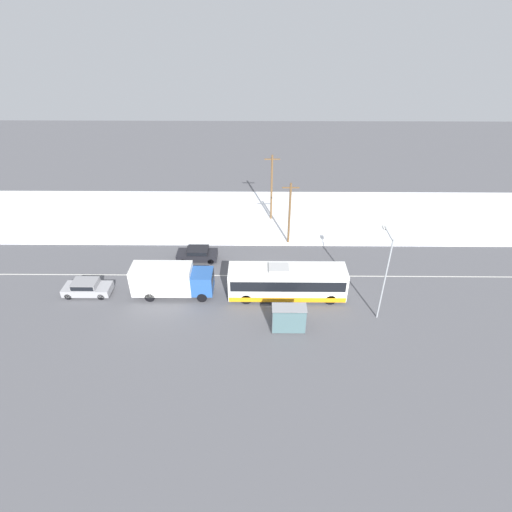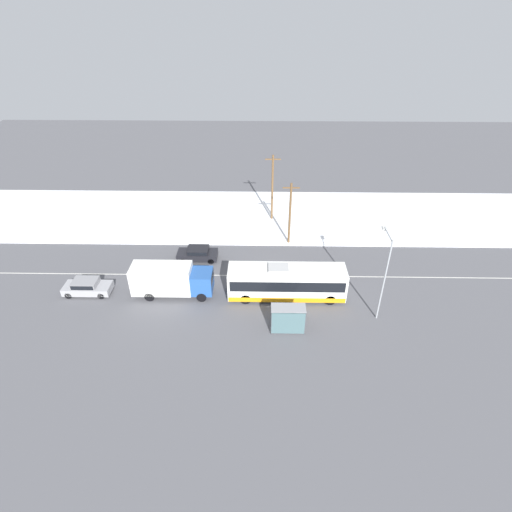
# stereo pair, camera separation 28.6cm
# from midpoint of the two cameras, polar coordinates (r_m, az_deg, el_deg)

# --- Properties ---
(ground_plane) EXTENTS (120.00, 120.00, 0.00)m
(ground_plane) POSITION_cam_midpoint_polar(r_m,az_deg,el_deg) (39.78, 2.05, -2.84)
(ground_plane) COLOR #56565B
(snow_lot) EXTENTS (80.00, 14.55, 0.12)m
(snow_lot) POSITION_cam_midpoint_polar(r_m,az_deg,el_deg) (50.92, 1.87, 5.80)
(snow_lot) COLOR white
(snow_lot) RESTS_ON ground_plane
(lane_marking_center) EXTENTS (60.00, 0.12, 0.00)m
(lane_marking_center) POSITION_cam_midpoint_polar(r_m,az_deg,el_deg) (39.78, 2.05, -2.84)
(lane_marking_center) COLOR silver
(lane_marking_center) RESTS_ON ground_plane
(city_bus) EXTENTS (10.59, 2.57, 3.24)m
(city_bus) POSITION_cam_midpoint_polar(r_m,az_deg,el_deg) (36.36, 4.62, -3.74)
(city_bus) COLOR white
(city_bus) RESTS_ON ground_plane
(box_truck) EXTENTS (7.33, 2.30, 3.06)m
(box_truck) POSITION_cam_midpoint_polar(r_m,az_deg,el_deg) (37.22, -11.89, -3.25)
(box_truck) COLOR silver
(box_truck) RESTS_ON ground_plane
(sedan_car) EXTENTS (4.17, 1.80, 1.41)m
(sedan_car) POSITION_cam_midpoint_polar(r_m,az_deg,el_deg) (42.18, -8.13, 0.38)
(sedan_car) COLOR black
(sedan_car) RESTS_ON ground_plane
(parked_car_near_truck) EXTENTS (4.32, 1.80, 1.45)m
(parked_car_near_truck) POSITION_cam_midpoint_polar(r_m,az_deg,el_deg) (40.18, -22.82, -4.00)
(parked_car_near_truck) COLOR #9E9EA3
(parked_car_near_truck) RESTS_ON ground_plane
(pedestrian_at_stop) EXTENTS (0.63, 0.28, 1.74)m
(pedestrian_at_stop) POSITION_cam_midpoint_polar(r_m,az_deg,el_deg) (34.10, 5.52, -7.79)
(pedestrian_at_stop) COLOR #23232D
(pedestrian_at_stop) RESTS_ON ground_plane
(bus_shelter) EXTENTS (2.80, 1.20, 2.40)m
(bus_shelter) POSITION_cam_midpoint_polar(r_m,az_deg,el_deg) (32.59, 4.89, -8.61)
(bus_shelter) COLOR gray
(bus_shelter) RESTS_ON ground_plane
(streetlamp) EXTENTS (0.36, 2.69, 7.78)m
(streetlamp) POSITION_cam_midpoint_polar(r_m,az_deg,el_deg) (33.94, 18.12, -1.62)
(streetlamp) COLOR #9EA3A8
(streetlamp) RESTS_ON ground_plane
(utility_pole_roadside) EXTENTS (1.80, 0.24, 7.19)m
(utility_pole_roadside) POSITION_cam_midpoint_polar(r_m,az_deg,el_deg) (43.42, 5.06, 6.15)
(utility_pole_roadside) COLOR brown
(utility_pole_roadside) RESTS_ON ground_plane
(utility_pole_snowlot) EXTENTS (1.80, 0.24, 8.24)m
(utility_pole_snowlot) POSITION_cam_midpoint_polar(r_m,az_deg,el_deg) (48.31, 2.52, 9.80)
(utility_pole_snowlot) COLOR brown
(utility_pole_snowlot) RESTS_ON ground_plane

